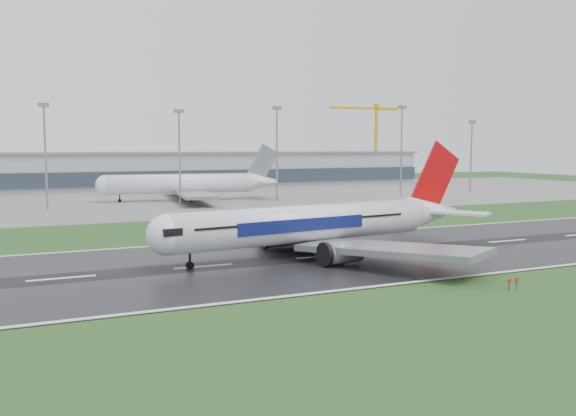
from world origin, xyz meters
name	(u,v)px	position (x,y,z in m)	size (l,w,h in m)	color
ground	(421,249)	(0.00, 0.00, 0.00)	(520.00, 520.00, 0.00)	#1F4619
runway	(421,248)	(0.00, 0.00, 0.05)	(400.00, 45.00, 0.10)	black
apron	(211,196)	(0.00, 125.00, 0.04)	(400.00, 130.00, 0.08)	slate
terminal	(171,170)	(0.00, 185.00, 7.50)	(240.00, 36.00, 15.00)	#92949D
main_airliner	(325,200)	(-18.21, 2.08, 9.15)	(61.28, 58.36, 18.09)	white
parked_airliner	(187,173)	(-12.37, 111.83, 9.19)	(62.14, 57.85, 18.21)	white
tower_crane	(376,141)	(118.43, 200.00, 21.01)	(42.37, 2.31, 42.01)	#D1A106
floodmast_1	(46,159)	(-56.77, 100.00, 14.64)	(0.64, 0.64, 29.27)	gray
floodmast_2	(180,159)	(-17.81, 100.00, 14.23)	(0.64, 0.64, 28.47)	gray
floodmast_3	(277,155)	(15.33, 100.00, 15.16)	(0.64, 0.64, 30.31)	gray
floodmast_4	(401,152)	(65.34, 100.00, 15.96)	(0.64, 0.64, 31.91)	gray
floodmast_5	(471,158)	(98.23, 100.00, 13.55)	(0.64, 0.64, 27.10)	gray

